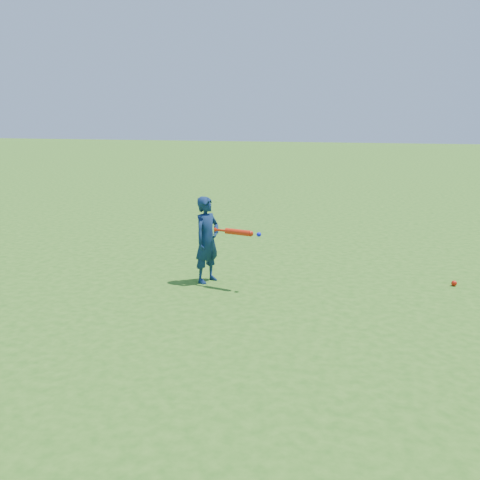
{
  "coord_description": "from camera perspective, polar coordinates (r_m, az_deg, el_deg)",
  "views": [
    {
      "loc": [
        2.53,
        -6.44,
        2.21
      ],
      "look_at": [
        0.76,
        0.09,
        0.64
      ],
      "focal_mm": 40.0,
      "sensor_mm": 36.0,
      "label": 1
    }
  ],
  "objects": [
    {
      "name": "bat_swing",
      "position": [
        6.87,
        0.02,
        0.82
      ],
      "size": [
        0.66,
        0.19,
        0.08
      ],
      "rotation": [
        0.0,
        0.0,
        -0.22
      ],
      "color": "red",
      "rests_on": "ground"
    },
    {
      "name": "ground",
      "position": [
        7.26,
        -5.98,
        -4.68
      ],
      "size": [
        80.0,
        80.0,
        0.0
      ],
      "primitive_type": "plane",
      "color": "#2B6217",
      "rests_on": "ground"
    },
    {
      "name": "child",
      "position": [
        7.19,
        -3.53,
        0.03
      ],
      "size": [
        0.42,
        0.5,
        1.17
      ],
      "primitive_type": "imported",
      "rotation": [
        0.0,
        0.0,
        1.18
      ],
      "color": "#0F244A",
      "rests_on": "ground"
    },
    {
      "name": "ground_ball_red",
      "position": [
        7.68,
        21.87,
        -4.3
      ],
      "size": [
        0.08,
        0.08,
        0.08
      ],
      "primitive_type": "sphere",
      "color": "red",
      "rests_on": "ground"
    }
  ]
}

